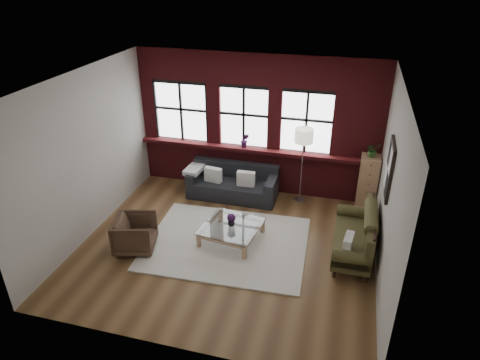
% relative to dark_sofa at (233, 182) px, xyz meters
% --- Properties ---
extents(floor, '(5.50, 5.50, 0.00)m').
position_rel_dark_sofa_xyz_m(floor, '(0.42, -1.90, -0.37)').
color(floor, brown).
rests_on(floor, ground).
extents(ceiling, '(5.50, 5.50, 0.00)m').
position_rel_dark_sofa_xyz_m(ceiling, '(0.42, -1.90, 2.83)').
color(ceiling, white).
rests_on(ceiling, ground).
extents(wall_back, '(5.50, 0.00, 5.50)m').
position_rel_dark_sofa_xyz_m(wall_back, '(0.42, 0.60, 1.23)').
color(wall_back, '#B1AEA5').
rests_on(wall_back, ground).
extents(wall_front, '(5.50, 0.00, 5.50)m').
position_rel_dark_sofa_xyz_m(wall_front, '(0.42, -4.40, 1.23)').
color(wall_front, '#B1AEA5').
rests_on(wall_front, ground).
extents(wall_left, '(0.00, 5.00, 5.00)m').
position_rel_dark_sofa_xyz_m(wall_left, '(-2.33, -1.90, 1.23)').
color(wall_left, '#B1AEA5').
rests_on(wall_left, ground).
extents(wall_right, '(0.00, 5.00, 5.00)m').
position_rel_dark_sofa_xyz_m(wall_right, '(3.17, -1.90, 1.23)').
color(wall_right, '#B1AEA5').
rests_on(wall_right, ground).
extents(brick_backwall, '(5.50, 0.12, 3.20)m').
position_rel_dark_sofa_xyz_m(brick_backwall, '(0.42, 0.54, 1.23)').
color(brick_backwall, maroon).
rests_on(brick_backwall, floor).
extents(sill_ledge, '(5.50, 0.30, 0.08)m').
position_rel_dark_sofa_xyz_m(sill_ledge, '(0.42, 0.45, 0.67)').
color(sill_ledge, maroon).
rests_on(sill_ledge, brick_backwall).
extents(window_left, '(1.38, 0.10, 1.50)m').
position_rel_dark_sofa_xyz_m(window_left, '(-1.38, 0.55, 1.38)').
color(window_left, black).
rests_on(window_left, brick_backwall).
extents(window_mid, '(1.38, 0.10, 1.50)m').
position_rel_dark_sofa_xyz_m(window_mid, '(0.12, 0.55, 1.38)').
color(window_mid, black).
rests_on(window_mid, brick_backwall).
extents(window_right, '(1.38, 0.10, 1.50)m').
position_rel_dark_sofa_xyz_m(window_right, '(1.52, 0.55, 1.38)').
color(window_right, black).
rests_on(window_right, brick_backwall).
extents(wall_poster, '(0.05, 0.74, 0.94)m').
position_rel_dark_sofa_xyz_m(wall_poster, '(3.14, -1.60, 1.48)').
color(wall_poster, black).
rests_on(wall_poster, wall_right).
extents(shag_rug, '(3.14, 2.52, 0.03)m').
position_rel_dark_sofa_xyz_m(shag_rug, '(0.39, -1.82, -0.35)').
color(shag_rug, beige).
rests_on(shag_rug, floor).
extents(dark_sofa, '(2.02, 0.82, 0.73)m').
position_rel_dark_sofa_xyz_m(dark_sofa, '(0.00, 0.00, 0.00)').
color(dark_sofa, black).
rests_on(dark_sofa, floor).
extents(pillow_a, '(0.42, 0.20, 0.34)m').
position_rel_dark_sofa_xyz_m(pillow_a, '(-0.43, -0.10, 0.19)').
color(pillow_a, silver).
rests_on(pillow_a, dark_sofa).
extents(pillow_b, '(0.41, 0.16, 0.34)m').
position_rel_dark_sofa_xyz_m(pillow_b, '(0.34, -0.10, 0.19)').
color(pillow_b, silver).
rests_on(pillow_b, dark_sofa).
extents(vintage_settee, '(0.76, 1.72, 0.92)m').
position_rel_dark_sofa_xyz_m(vintage_settee, '(2.72, -1.53, 0.09)').
color(vintage_settee, '#403B1D').
rests_on(vintage_settee, floor).
extents(pillow_settee, '(0.19, 0.40, 0.34)m').
position_rel_dark_sofa_xyz_m(pillow_settee, '(2.64, -2.06, 0.21)').
color(pillow_settee, silver).
rests_on(pillow_settee, vintage_settee).
extents(armchair, '(0.90, 0.89, 0.68)m').
position_rel_dark_sofa_xyz_m(armchair, '(-1.22, -2.41, -0.03)').
color(armchair, '#3D2B1E').
rests_on(armchair, floor).
extents(coffee_table, '(1.21, 1.21, 0.36)m').
position_rel_dark_sofa_xyz_m(coffee_table, '(0.45, -1.69, -0.20)').
color(coffee_table, tan).
rests_on(coffee_table, shag_rug).
extents(vase, '(0.18, 0.18, 0.15)m').
position_rel_dark_sofa_xyz_m(vase, '(0.45, -1.69, 0.05)').
color(vase, '#B2B2B2').
rests_on(vase, coffee_table).
extents(flowers, '(0.16, 0.16, 0.16)m').
position_rel_dark_sofa_xyz_m(flowers, '(0.45, -1.69, 0.16)').
color(flowers, '#3F194B').
rests_on(flowers, vase).
extents(drawer_chest, '(0.40, 0.40, 1.29)m').
position_rel_dark_sofa_xyz_m(drawer_chest, '(2.95, 0.16, 0.28)').
color(drawer_chest, tan).
rests_on(drawer_chest, floor).
extents(potted_plant_top, '(0.35, 0.33, 0.31)m').
position_rel_dark_sofa_xyz_m(potted_plant_top, '(2.95, 0.16, 1.08)').
color(potted_plant_top, '#2D5923').
rests_on(potted_plant_top, drawer_chest).
extents(floor_lamp, '(0.40, 0.40, 1.87)m').
position_rel_dark_sofa_xyz_m(floor_lamp, '(1.52, 0.24, 0.57)').
color(floor_lamp, '#A5A5A8').
rests_on(floor_lamp, floor).
extents(sill_plant, '(0.20, 0.17, 0.34)m').
position_rel_dark_sofa_xyz_m(sill_plant, '(0.17, 0.42, 0.89)').
color(sill_plant, '#3F194B').
rests_on(sill_plant, sill_ledge).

